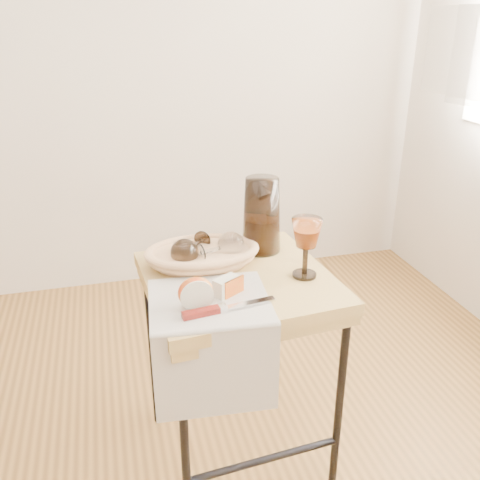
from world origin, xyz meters
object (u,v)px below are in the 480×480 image
object	(u,v)px
pitcher	(262,215)
table_knife	(226,307)
bread_basket	(202,256)
tea_towel	(209,301)
goblet_lying_b	(218,249)
goblet_lying_a	(192,247)
wine_goblet	(306,248)
side_table	(238,369)
apple_half	(196,292)

from	to	relation	value
pitcher	table_knife	bearing A→B (deg)	-138.21
table_knife	pitcher	bearing A→B (deg)	52.22
bread_basket	pitcher	world-z (taller)	pitcher
tea_towel	goblet_lying_b	world-z (taller)	goblet_lying_b
goblet_lying_a	wine_goblet	distance (m)	0.34
pitcher	table_knife	size ratio (longest dim) A/B	1.13
side_table	bread_basket	size ratio (longest dim) A/B	2.17
wine_goblet	pitcher	bearing A→B (deg)	107.91
tea_towel	bread_basket	bearing A→B (deg)	88.14
goblet_lying_a	apple_half	world-z (taller)	goblet_lying_a
goblet_lying_a	pitcher	world-z (taller)	pitcher
side_table	tea_towel	xyz separation A→B (m)	(-0.11, -0.13, 0.33)
wine_goblet	goblet_lying_b	bearing A→B (deg)	149.03
side_table	pitcher	world-z (taller)	pitcher
side_table	table_knife	distance (m)	0.40
side_table	bread_basket	bearing A→B (deg)	130.25
goblet_lying_b	wine_goblet	xyz separation A→B (m)	(0.22, -0.13, 0.04)
side_table	tea_towel	distance (m)	0.37
goblet_lying_a	tea_towel	bearing A→B (deg)	40.53
apple_half	side_table	bearing A→B (deg)	44.15
goblet_lying_b	table_knife	world-z (taller)	goblet_lying_b
bread_basket	wine_goblet	distance (m)	0.31
apple_half	table_knife	distance (m)	0.08
tea_towel	wine_goblet	xyz separation A→B (m)	(0.29, 0.08, 0.09)
side_table	apple_half	size ratio (longest dim) A/B	7.26
tea_towel	bread_basket	world-z (taller)	bread_basket
goblet_lying_a	table_knife	distance (m)	0.31
apple_half	goblet_lying_a	bearing A→B (deg)	80.72
goblet_lying_b	table_knife	distance (m)	0.28
pitcher	wine_goblet	xyz separation A→B (m)	(0.07, -0.21, -0.03)
tea_towel	goblet_lying_a	size ratio (longest dim) A/B	2.31
goblet_lying_a	goblet_lying_b	bearing A→B (deg)	106.76
bread_basket	wine_goblet	world-z (taller)	wine_goblet
tea_towel	table_knife	world-z (taller)	table_knife
side_table	goblet_lying_a	bearing A→B (deg)	134.49
bread_basket	goblet_lying_a	size ratio (longest dim) A/B	2.26
bread_basket	apple_half	world-z (taller)	apple_half
side_table	goblet_lying_b	bearing A→B (deg)	116.06
goblet_lying_a	side_table	bearing A→B (deg)	84.88
goblet_lying_b	wine_goblet	world-z (taller)	wine_goblet
pitcher	goblet_lying_a	bearing A→B (deg)	172.18
tea_towel	goblet_lying_a	distance (m)	0.25
goblet_lying_a	wine_goblet	bearing A→B (deg)	101.11
side_table	apple_half	xyz separation A→B (m)	(-0.15, -0.15, 0.38)
pitcher	table_knife	distance (m)	0.41
side_table	wine_goblet	bearing A→B (deg)	-15.71
goblet_lying_b	apple_half	distance (m)	0.26
bread_basket	apple_half	size ratio (longest dim) A/B	3.35
goblet_lying_a	wine_goblet	xyz separation A→B (m)	(0.30, -0.17, 0.04)
goblet_lying_b	pitcher	size ratio (longest dim) A/B	0.49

